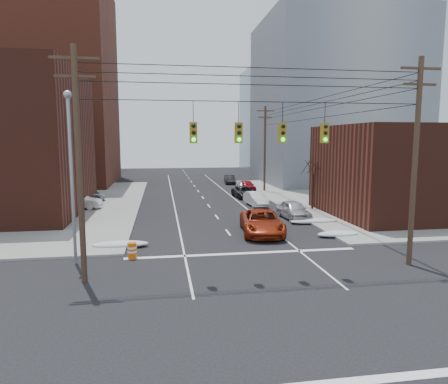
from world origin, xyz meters
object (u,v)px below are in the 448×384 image
object	(u,v)px
parked_car_a	(294,210)
parked_car_c	(244,192)
lot_car_b	(82,195)
parked_car_b	(256,199)
parked_car_d	(244,186)
lot_car_c	(34,199)
lot_car_d	(43,193)
red_pickup	(262,222)
parked_car_f	(230,179)
lot_car_a	(79,202)
parked_car_e	(247,186)
construction_barrel	(132,250)

from	to	relation	value
parked_car_a	parked_car_c	bearing A→B (deg)	93.39
parked_car_c	lot_car_b	bearing A→B (deg)	178.96
parked_car_b	parked_car_d	bearing A→B (deg)	79.00
parked_car_b	lot_car_c	size ratio (longest dim) A/B	0.87
parked_car_d	lot_car_d	bearing A→B (deg)	-171.07
red_pickup	parked_car_d	world-z (taller)	red_pickup
parked_car_f	lot_car_b	world-z (taller)	lot_car_b
red_pickup	parked_car_c	world-z (taller)	red_pickup
lot_car_c	lot_car_d	bearing A→B (deg)	8.10
parked_car_b	lot_car_b	size ratio (longest dim) A/B	0.92
parked_car_b	lot_car_a	xyz separation A→B (m)	(-17.48, 0.04, 0.14)
parked_car_c	parked_car_f	world-z (taller)	parked_car_f
parked_car_e	lot_car_b	bearing A→B (deg)	-163.75
parked_car_d	parked_car_a	bearing A→B (deg)	-91.41
parked_car_b	lot_car_d	distance (m)	23.98
parked_car_d	parked_car_f	xyz separation A→B (m)	(-0.45, 8.47, 0.08)
parked_car_b	parked_car_f	xyz separation A→B (m)	(0.82, 20.84, -0.03)
parked_car_c	lot_car_d	xyz separation A→B (m)	(-22.75, 1.78, 0.18)
red_pickup	parked_car_a	size ratio (longest dim) A/B	1.32
parked_car_d	lot_car_b	bearing A→B (deg)	-161.06
parked_car_f	lot_car_c	world-z (taller)	lot_car_c
parked_car_d	parked_car_f	size ratio (longest dim) A/B	1.00
construction_barrel	parked_car_a	bearing A→B (deg)	36.73
red_pickup	lot_car_c	bearing A→B (deg)	151.41
parked_car_b	lot_car_d	size ratio (longest dim) A/B	1.07
parked_car_c	parked_car_e	xyz separation A→B (m)	(1.60, 5.95, 0.05)
parked_car_e	lot_car_c	size ratio (longest dim) A/B	0.84
parked_car_d	lot_car_b	distance (m)	20.71
parked_car_c	parked_car_f	size ratio (longest dim) A/B	1.14
parked_car_c	parked_car_d	xyz separation A→B (m)	(1.28, 6.57, -0.06)
lot_car_b	red_pickup	bearing A→B (deg)	-149.48
parked_car_d	lot_car_c	bearing A→B (deg)	-158.47
parked_car_f	lot_car_a	bearing A→B (deg)	-127.09
parked_car_d	lot_car_d	distance (m)	24.50
lot_car_b	construction_barrel	world-z (taller)	lot_car_b
construction_barrel	parked_car_e	bearing A→B (deg)	65.68
lot_car_b	lot_car_c	distance (m)	4.98
parked_car_e	parked_car_d	bearing A→B (deg)	114.46
lot_car_a	lot_car_c	size ratio (longest dim) A/B	0.86
red_pickup	parked_car_a	distance (m)	6.33
lot_car_c	parked_car_d	bearing A→B (deg)	-64.56
red_pickup	construction_barrel	world-z (taller)	red_pickup
parked_car_d	parked_car_f	bearing A→B (deg)	90.71
parked_car_d	parked_car_e	bearing A→B (deg)	-64.77
red_pickup	parked_car_d	distance (m)	24.68
parked_car_d	parked_car_e	distance (m)	0.71
parked_car_e	parked_car_a	bearing A→B (deg)	-93.13
parked_car_a	parked_car_b	xyz separation A→B (m)	(-1.60, 7.17, -0.07)
parked_car_e	lot_car_a	xyz separation A→B (m)	(-19.08, -11.72, 0.15)
parked_car_d	lot_car_a	xyz separation A→B (m)	(-18.75, -12.34, 0.25)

